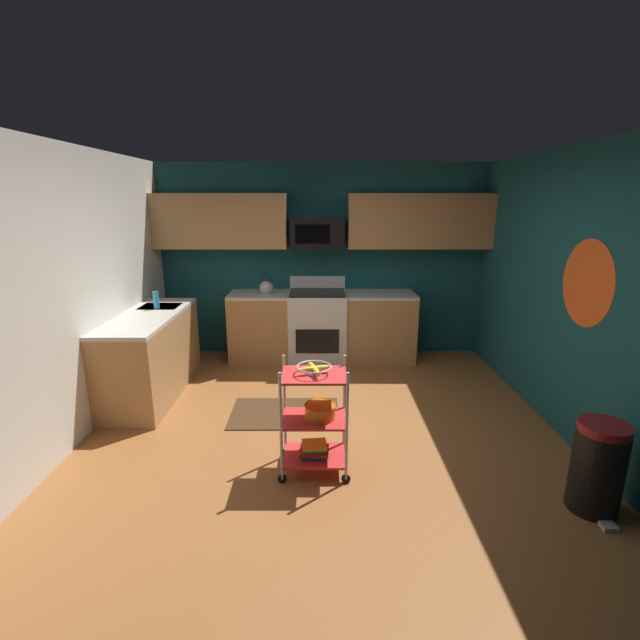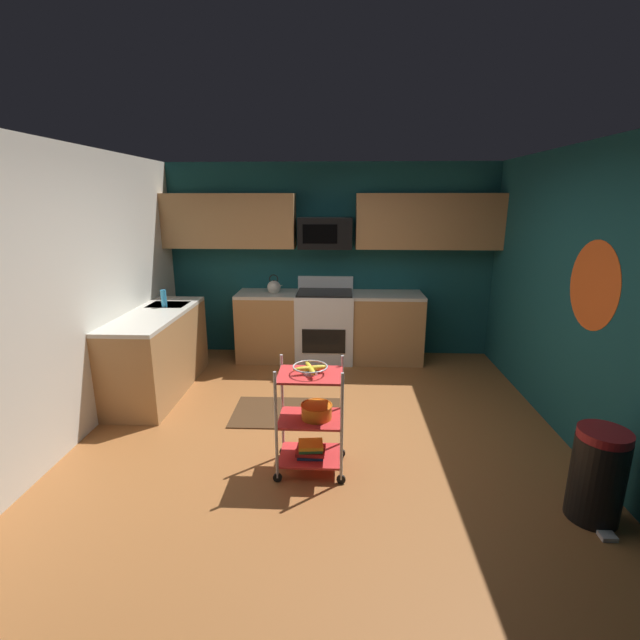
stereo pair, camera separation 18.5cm
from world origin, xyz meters
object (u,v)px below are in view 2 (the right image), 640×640
Objects in this scene: oven_range at (325,325)px; dish_soap_bottle at (164,298)px; trash_can at (598,475)px; microwave at (325,233)px; mixing_bowl_large at (317,411)px; kettle at (274,287)px; rolling_cart at (311,418)px; book_stack at (311,449)px; fruit_bowl at (310,368)px.

oven_range is 5.50× the size of dish_soap_bottle.
dish_soap_bottle is 4.46m from trash_can.
microwave reaches higher than trash_can.
mixing_bowl_large is 0.95× the size of kettle.
microwave is at bearing 90.26° from oven_range.
rolling_cart is at bearing -75.82° from kettle.
oven_range is 0.85m from kettle.
oven_range is 2.66m from book_stack.
dish_soap_bottle reaches higher than mixing_bowl_large.
fruit_bowl is (-0.01, -2.75, -0.82)m from microwave.
microwave is 0.98m from kettle.
kettle reaches higher than fruit_bowl.
trash_can is (1.98, -0.48, -0.12)m from rolling_cart.
fruit_bowl is at bearing 90.00° from book_stack.
dish_soap_bottle is (-1.15, -0.88, 0.02)m from kettle.
fruit_bowl is 1.15× the size of book_stack.
dish_soap_bottle reaches higher than trash_can.
trash_can is (1.93, -0.48, -0.19)m from mixing_bowl_large.
trash_can is (2.64, -3.12, -0.67)m from kettle.
mixing_bowl_large is 1.06× the size of book_stack.
oven_range is at bearing 90.80° from mixing_bowl_large.
book_stack is at bearing -90.24° from oven_range.
fruit_bowl is (-0.01, -2.64, 0.40)m from oven_range.
rolling_cart reaches higher than fruit_bowl.
book_stack is at bearing -90.00° from fruit_bowl.
kettle is at bearing 104.18° from book_stack.
kettle is at bearing 104.18° from rolling_cart.
rolling_cart is 3.36× the size of fruit_bowl.
oven_range is at bearing 89.76° from fruit_bowl.
dish_soap_bottle is at bearing 135.93° from book_stack.
fruit_bowl is 2.72m from kettle.
mixing_bowl_large is (0.05, 0.00, 0.07)m from rolling_cart.
trash_can reaches higher than mixing_bowl_large.
kettle is at bearing 37.37° from dish_soap_bottle.
mixing_bowl_large is at bearing -89.22° from microwave.
kettle is (-0.67, 2.64, 0.82)m from book_stack.
mixing_bowl_large is 0.34m from book_stack.
kettle is at bearing 105.14° from mixing_bowl_large.
book_stack is (0.00, 0.00, -0.27)m from rolling_cart.
fruit_bowl reaches higher than trash_can.
oven_range is 4.63× the size of book_stack.
fruit_bowl is at bearing -90.24° from oven_range.
microwave reaches higher than fruit_bowl.
trash_can is at bearing -30.56° from dish_soap_bottle.
rolling_cart is 3.63× the size of mixing_bowl_large.
oven_range is at bearing -89.74° from microwave.
trash_can reaches higher than book_stack.
kettle is at bearing 130.27° from trash_can.
fruit_bowl is at bearing 180.00° from mixing_bowl_large.
book_stack is (0.00, -0.00, -0.70)m from fruit_bowl.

